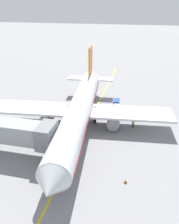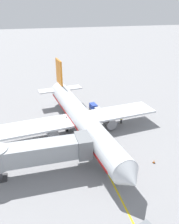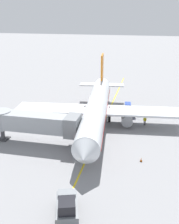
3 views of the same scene
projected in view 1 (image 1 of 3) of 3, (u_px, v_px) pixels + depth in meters
ground_plane at (85, 131)px, 36.89m from camera, size 400.00×400.00×0.00m
gate_lead_in_line at (85, 131)px, 36.89m from camera, size 0.24×80.00×0.01m
parked_airliner at (80, 109)px, 36.82m from camera, size 30.39×37.35×10.63m
jet_bridge at (3, 130)px, 30.26m from camera, size 14.51×3.50×4.98m
baggage_tug_lead at (118, 112)px, 41.62m from camera, size 2.31×2.76×1.62m
baggage_cart_front at (117, 109)px, 42.26m from camera, size 1.53×2.96×1.58m
baggage_cart_second_in_train at (116, 103)px, 44.73m from camera, size 1.53×2.96×1.58m
ground_crew_wing_walker at (133, 122)px, 37.49m from camera, size 0.73×0.29×1.69m
safety_cone_nose_left at (126, 181)px, 26.17m from camera, size 0.36×0.36×0.59m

